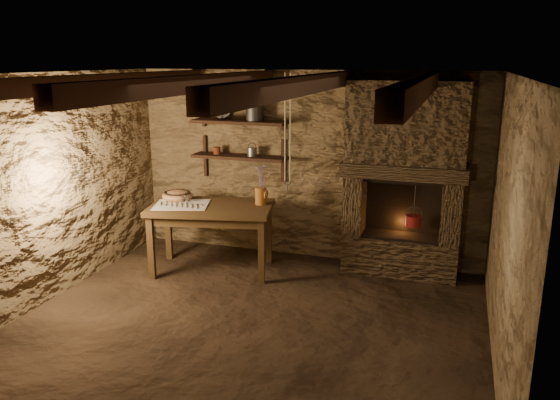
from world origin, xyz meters
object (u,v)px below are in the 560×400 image
(red_pot, at_px, (413,220))
(work_table, at_px, (212,235))
(stoneware_jug, at_px, (261,188))
(wooden_bowl, at_px, (177,196))
(iron_stockpot, at_px, (255,114))

(red_pot, bearing_deg, work_table, -165.77)
(stoneware_jug, relative_size, red_pot, 0.89)
(wooden_bowl, xyz_separation_m, red_pot, (2.85, 0.46, -0.18))
(stoneware_jug, bearing_deg, work_table, -133.18)
(work_table, distance_m, stoneware_jug, 0.84)
(iron_stockpot, bearing_deg, wooden_bowl, -144.58)
(stoneware_jug, bearing_deg, red_pot, 36.06)
(iron_stockpot, height_order, red_pot, iron_stockpot)
(wooden_bowl, distance_m, iron_stockpot, 1.41)
(work_table, height_order, red_pot, red_pot)
(wooden_bowl, bearing_deg, stoneware_jug, 5.31)
(work_table, relative_size, stoneware_jug, 3.34)
(wooden_bowl, distance_m, red_pot, 2.89)
(work_table, bearing_deg, wooden_bowl, 153.79)
(iron_stockpot, bearing_deg, work_table, -112.97)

